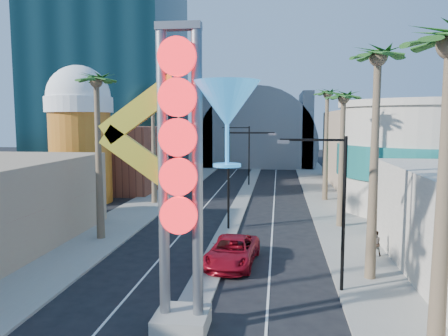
# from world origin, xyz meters

# --- Properties ---
(sidewalk_west) EXTENTS (5.00, 100.00, 0.15)m
(sidewalk_west) POSITION_xyz_m (-9.50, 35.00, 0.07)
(sidewalk_west) COLOR gray
(sidewalk_west) RESTS_ON ground
(sidewalk_east) EXTENTS (5.00, 100.00, 0.15)m
(sidewalk_east) POSITION_xyz_m (9.50, 35.00, 0.07)
(sidewalk_east) COLOR gray
(sidewalk_east) RESTS_ON ground
(median) EXTENTS (1.60, 84.00, 0.15)m
(median) POSITION_xyz_m (0.00, 38.00, 0.07)
(median) COLOR gray
(median) RESTS_ON ground
(hotel_tower) EXTENTS (20.00, 20.00, 50.00)m
(hotel_tower) POSITION_xyz_m (-22.00, 52.00, 25.00)
(hotel_tower) COLOR black
(hotel_tower) RESTS_ON ground
(brick_filler_west) EXTENTS (10.00, 10.00, 8.00)m
(brick_filler_west) POSITION_xyz_m (-16.00, 38.00, 4.00)
(brick_filler_west) COLOR brown
(brick_filler_west) RESTS_ON ground
(filler_east) EXTENTS (10.00, 20.00, 10.00)m
(filler_east) POSITION_xyz_m (16.00, 48.00, 5.00)
(filler_east) COLOR tan
(filler_east) RESTS_ON ground
(beer_mug) EXTENTS (7.00, 7.00, 14.50)m
(beer_mug) POSITION_xyz_m (-17.00, 30.00, 7.84)
(beer_mug) COLOR #C54F1A
(beer_mug) RESTS_ON ground
(turquoise_building) EXTENTS (16.60, 16.60, 10.60)m
(turquoise_building) POSITION_xyz_m (18.00, 30.00, 5.25)
(turquoise_building) COLOR #B1A795
(turquoise_building) RESTS_ON ground
(canopy) EXTENTS (22.00, 16.00, 22.00)m
(canopy) POSITION_xyz_m (0.00, 72.00, 4.31)
(canopy) COLOR slate
(canopy) RESTS_ON ground
(neon_sign) EXTENTS (6.53, 2.60, 12.55)m
(neon_sign) POSITION_xyz_m (0.82, 2.96, 7.31)
(neon_sign) COLOR gray
(neon_sign) RESTS_ON ground
(streetlight_0) EXTENTS (3.79, 0.25, 8.00)m
(streetlight_0) POSITION_xyz_m (0.55, 20.00, 4.88)
(streetlight_0) COLOR black
(streetlight_0) RESTS_ON ground
(streetlight_1) EXTENTS (3.79, 0.25, 8.00)m
(streetlight_1) POSITION_xyz_m (-0.55, 44.00, 4.88)
(streetlight_1) COLOR black
(streetlight_1) RESTS_ON ground
(streetlight_2) EXTENTS (3.45, 0.25, 8.00)m
(streetlight_2) POSITION_xyz_m (6.72, 8.00, 4.83)
(streetlight_2) COLOR black
(streetlight_2) RESTS_ON ground
(palm_1) EXTENTS (2.40, 2.40, 12.70)m
(palm_1) POSITION_xyz_m (-9.00, 16.00, 10.82)
(palm_1) COLOR brown
(palm_1) RESTS_ON ground
(palm_2) EXTENTS (2.40, 2.40, 11.20)m
(palm_2) POSITION_xyz_m (-9.00, 30.00, 9.48)
(palm_2) COLOR brown
(palm_2) RESTS_ON ground
(palm_3) EXTENTS (2.40, 2.40, 11.20)m
(palm_3) POSITION_xyz_m (-9.00, 42.00, 9.48)
(palm_3) COLOR brown
(palm_3) RESTS_ON ground
(palm_5) EXTENTS (2.40, 2.40, 13.20)m
(palm_5) POSITION_xyz_m (9.00, 10.00, 11.27)
(palm_5) COLOR brown
(palm_5) RESTS_ON ground
(palm_6) EXTENTS (2.40, 2.40, 11.70)m
(palm_6) POSITION_xyz_m (9.00, 22.00, 9.93)
(palm_6) COLOR brown
(palm_6) RESTS_ON ground
(palm_7) EXTENTS (2.40, 2.40, 12.70)m
(palm_7) POSITION_xyz_m (9.00, 34.00, 10.82)
(palm_7) COLOR brown
(palm_7) RESTS_ON ground
(red_pickup) EXTENTS (3.23, 6.15, 1.65)m
(red_pickup) POSITION_xyz_m (1.20, 11.69, 0.83)
(red_pickup) COLOR maroon
(red_pickup) RESTS_ON ground
(pedestrian_b) EXTENTS (0.90, 0.76, 1.63)m
(pedestrian_b) POSITION_xyz_m (10.11, 14.06, 0.96)
(pedestrian_b) COLOR gray
(pedestrian_b) RESTS_ON sidewalk_east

